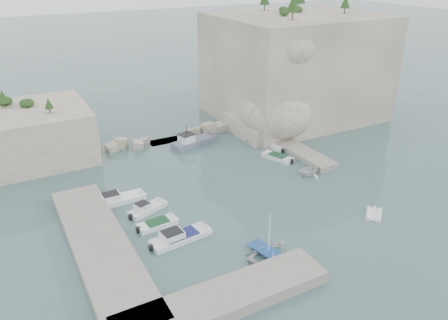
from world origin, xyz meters
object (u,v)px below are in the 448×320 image
work_boat (195,145)px  motorboat_c (158,226)px  tender_east_a (309,175)px  motorboat_a (119,202)px  tender_east_c (274,147)px  inflatable_dinghy (373,216)px  motorboat_d (181,240)px  rowboat (268,256)px  motorboat_b (148,211)px  tender_east_d (259,143)px  tender_east_b (277,159)px

work_boat → motorboat_c: bearing=-137.1°
tender_east_a → motorboat_a: bearing=78.8°
motorboat_c → tender_east_a: size_ratio=1.34×
tender_east_c → work_boat: 11.76m
inflatable_dinghy → tender_east_c: bearing=45.2°
tender_east_c → motorboat_d: bearing=128.1°
inflatable_dinghy → rowboat: bearing=140.1°
motorboat_b → tender_east_d: 23.59m
inflatable_dinghy → tender_east_b: size_ratio=0.59×
motorboat_c → rowboat: 12.07m
motorboat_b → tender_east_d: size_ratio=1.11×
motorboat_d → motorboat_c: 3.53m
motorboat_a → rowboat: 18.93m
motorboat_a → inflatable_dinghy: bearing=-35.7°
motorboat_c → rowboat: rowboat is taller
inflatable_dinghy → work_boat: bearing=66.3°
motorboat_c → work_boat: 21.89m
tender_east_b → tender_east_c: same height
inflatable_dinghy → tender_east_c: size_ratio=0.58×
motorboat_d → rowboat: motorboat_d is taller
motorboat_d → work_boat: 24.12m
motorboat_c → tender_east_d: (21.29, 13.71, 0.00)m
tender_east_a → tender_east_d: bearing=0.7°
motorboat_d → motorboat_c: motorboat_d is taller
tender_east_a → motorboat_c: bearing=95.8°
inflatable_dinghy → tender_east_a: 11.15m
rowboat → tender_east_c: size_ratio=0.92×
motorboat_c → work_boat: size_ratio=0.59×
tender_east_b → tender_east_c: (1.97, 3.68, 0.00)m
rowboat → tender_east_d: bearing=-45.7°
motorboat_a → tender_east_a: tender_east_a is taller
motorboat_a → motorboat_c: size_ratio=1.42×
motorboat_c → inflatable_dinghy: (21.17, -9.27, 0.00)m
rowboat → tender_east_d: (13.97, 23.32, 0.00)m
tender_east_b → motorboat_c: bearing=90.0°
motorboat_d → tender_east_d: bearing=34.3°
motorboat_c → motorboat_b: bearing=83.8°
motorboat_d → tender_east_b: size_ratio=1.37×
motorboat_a → work_boat: 18.40m
inflatable_dinghy → tender_east_d: bearing=48.5°
motorboat_a → tender_east_d: 24.37m
motorboat_d → tender_east_d: 26.38m
rowboat → tender_east_b: size_ratio=0.92×
tender_east_b → work_boat: work_boat is taller
rowboat → motorboat_c: bearing=22.5°
tender_east_a → tender_east_c: (1.18, 9.59, 0.00)m
tender_east_c → tender_east_d: (-1.17, 2.24, 0.00)m
motorboat_c → inflatable_dinghy: size_ratio=1.57×
tender_east_b → rowboat: bearing=122.0°
motorboat_c → tender_east_a: tender_east_a is taller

